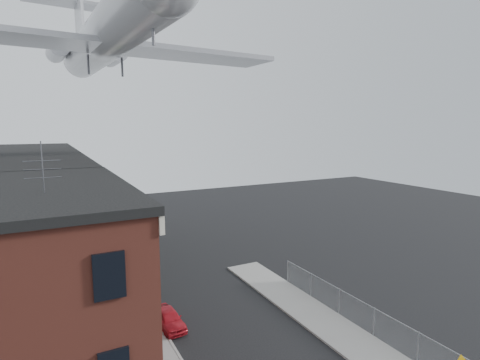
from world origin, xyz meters
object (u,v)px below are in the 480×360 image
(utility_pole, at_px, (116,236))
(car_far, at_px, (132,239))
(car_mid, at_px, (133,260))
(airplane, at_px, (105,37))
(car_near, at_px, (169,318))
(street_tree, at_px, (102,221))

(utility_pole, xyz_separation_m, car_far, (3.55, 12.35, -4.14))
(car_mid, bearing_deg, airplane, -138.73)
(car_far, xyz_separation_m, airplane, (-2.93, -7.87, 19.10))
(utility_pole, height_order, car_near, utility_pole)
(car_far, bearing_deg, street_tree, -135.28)
(street_tree, distance_m, car_near, 16.36)
(street_tree, xyz_separation_m, airplane, (0.29, -5.44, 16.19))
(car_near, height_order, airplane, airplane)
(utility_pole, bearing_deg, car_far, 73.97)
(utility_pole, distance_m, car_near, 7.61)
(car_near, xyz_separation_m, car_far, (1.55, 18.45, -0.05))
(utility_pole, bearing_deg, car_near, -71.84)
(street_tree, bearing_deg, car_mid, -66.48)
(street_tree, height_order, car_near, street_tree)
(car_mid, relative_size, car_far, 0.90)
(car_near, bearing_deg, street_tree, 91.82)
(street_tree, relative_size, car_mid, 1.56)
(utility_pole, relative_size, car_near, 2.62)
(utility_pole, height_order, airplane, airplane)
(street_tree, height_order, car_far, street_tree)
(car_far, bearing_deg, car_mid, -93.42)
(airplane, bearing_deg, utility_pole, -97.82)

